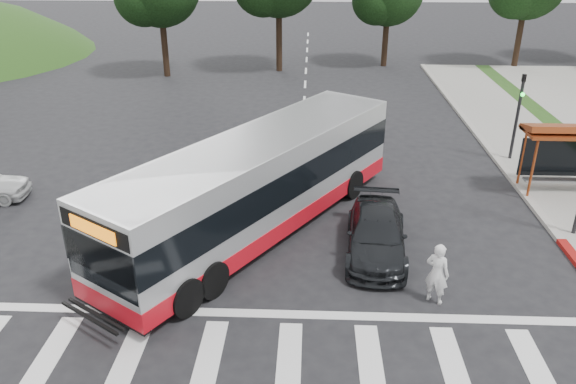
{
  "coord_description": "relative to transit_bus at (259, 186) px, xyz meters",
  "views": [
    {
      "loc": [
        0.43,
        -15.88,
        9.68
      ],
      "look_at": [
        -0.3,
        1.26,
        1.6
      ],
      "focal_mm": 35.0,
      "sensor_mm": 36.0,
      "label": 1
    }
  ],
  "objects": [
    {
      "name": "ground",
      "position": [
        1.3,
        -1.5,
        -1.69
      ],
      "size": [
        140.0,
        140.0,
        0.0
      ],
      "primitive_type": "plane",
      "color": "black",
      "rests_on": "ground"
    },
    {
      "name": "sidewalk_east",
      "position": [
        12.3,
        6.5,
        -1.63
      ],
      "size": [
        4.0,
        40.0,
        0.12
      ],
      "primitive_type": "cube",
      "color": "gray",
      "rests_on": "ground"
    },
    {
      "name": "curb_east",
      "position": [
        10.3,
        6.5,
        -1.62
      ],
      "size": [
        0.3,
        40.0,
        0.15
      ],
      "primitive_type": "cube",
      "color": "#9E9991",
      "rests_on": "ground"
    },
    {
      "name": "crosswalk_ladder",
      "position": [
        1.3,
        -6.5,
        -1.69
      ],
      "size": [
        18.0,
        2.6,
        0.01
      ],
      "primitive_type": "cube",
      "color": "silver",
      "rests_on": "ground"
    },
    {
      "name": "traffic_signal_ne_short",
      "position": [
        10.9,
        6.99,
        0.79
      ],
      "size": [
        0.18,
        0.37,
        4.0
      ],
      "color": "black",
      "rests_on": "ground"
    },
    {
      "name": "transit_bus",
      "position": [
        0.0,
        0.0,
        0.0
      ],
      "size": [
        9.54,
        12.51,
        3.38
      ],
      "primitive_type": null,
      "rotation": [
        0.0,
        0.0,
        -0.58
      ],
      "color": "#A9ABAD",
      "rests_on": "ground"
    },
    {
      "name": "pedestrian",
      "position": [
        5.34,
        -4.0,
        -0.76
      ],
      "size": [
        0.82,
        0.75,
        1.87
      ],
      "primitive_type": "imported",
      "rotation": [
        0.0,
        0.0,
        2.56
      ],
      "color": "silver",
      "rests_on": "ground"
    },
    {
      "name": "dark_sedan",
      "position": [
        3.92,
        -1.38,
        -1.01
      ],
      "size": [
        2.29,
        4.82,
        1.36
      ],
      "primitive_type": "imported",
      "rotation": [
        0.0,
        0.0,
        -0.09
      ],
      "color": "black",
      "rests_on": "ground"
    }
  ]
}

